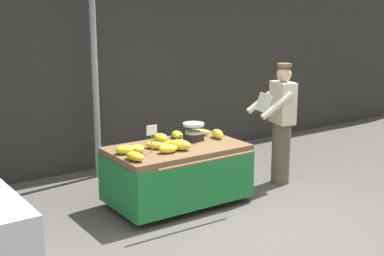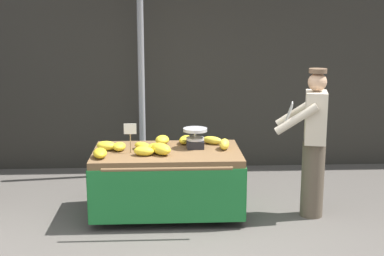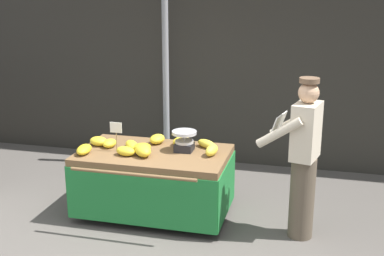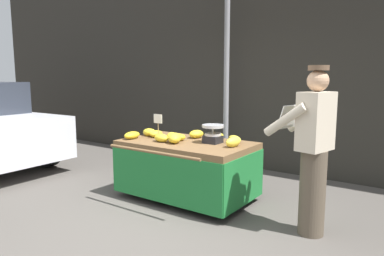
{
  "view_description": "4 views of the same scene",
  "coord_description": "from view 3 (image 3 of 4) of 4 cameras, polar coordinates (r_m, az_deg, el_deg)",
  "views": [
    {
      "loc": [
        -3.78,
        -4.36,
        2.52
      ],
      "look_at": [
        -0.08,
        1.06,
        0.98
      ],
      "focal_mm": 50.01,
      "sensor_mm": 36.0,
      "label": 1
    },
    {
      "loc": [
        -0.3,
        -4.84,
        2.31
      ],
      "look_at": [
        -0.0,
        1.06,
        1.04
      ],
      "focal_mm": 49.99,
      "sensor_mm": 36.0,
      "label": 2
    },
    {
      "loc": [
        1.48,
        -4.09,
        2.62
      ],
      "look_at": [
        0.14,
        1.17,
        1.06
      ],
      "focal_mm": 47.61,
      "sensor_mm": 36.0,
      "label": 3
    },
    {
      "loc": [
        2.39,
        -2.58,
        1.61
      ],
      "look_at": [
        -0.14,
        1.0,
        0.97
      ],
      "focal_mm": 33.29,
      "sensor_mm": 36.0,
      "label": 4
    }
  ],
  "objects": [
    {
      "name": "banana_bunch_2",
      "position": [
        5.89,
        1.62,
        -1.78
      ],
      "size": [
        0.29,
        0.25,
        0.09
      ],
      "primitive_type": "ellipsoid",
      "rotation": [
        0.0,
        0.0,
        0.96
      ],
      "color": "yellow",
      "rests_on": "banana_cart"
    },
    {
      "name": "street_pole",
      "position": [
        7.2,
        -2.99,
        7.86
      ],
      "size": [
        0.09,
        0.09,
        3.19
      ],
      "primitive_type": "cylinder",
      "color": "gray",
      "rests_on": "ground"
    },
    {
      "name": "weighing_scale",
      "position": [
        5.75,
        -0.87,
        -1.46
      ],
      "size": [
        0.28,
        0.28,
        0.23
      ],
      "color": "black",
      "rests_on": "banana_cart"
    },
    {
      "name": "banana_bunch_8",
      "position": [
        6.05,
        -3.92,
        -1.24
      ],
      "size": [
        0.19,
        0.25,
        0.11
      ],
      "primitive_type": "ellipsoid",
      "rotation": [
        0.0,
        0.0,
        3.03
      ],
      "color": "yellow",
      "rests_on": "banana_cart"
    },
    {
      "name": "back_wall",
      "position": [
        7.46,
        2.85,
        10.97
      ],
      "size": [
        16.0,
        0.24,
        3.92
      ],
      "primitive_type": "cube",
      "color": "#2D2B26",
      "rests_on": "ground"
    },
    {
      "name": "banana_cart",
      "position": [
        5.85,
        -4.29,
        -4.62
      ],
      "size": [
        1.71,
        1.21,
        0.77
      ],
      "color": "brown",
      "rests_on": "ground"
    },
    {
      "name": "banana_bunch_3",
      "position": [
        5.89,
        -6.76,
        -1.91
      ],
      "size": [
        0.27,
        0.31,
        0.09
      ],
      "primitive_type": "ellipsoid",
      "rotation": [
        0.0,
        0.0,
        0.61
      ],
      "color": "yellow",
      "rests_on": "banana_cart"
    },
    {
      "name": "banana_bunch_6",
      "position": [
        5.98,
        -9.22,
        -1.7
      ],
      "size": [
        0.16,
        0.21,
        0.1
      ],
      "primitive_type": "ellipsoid",
      "rotation": [
        0.0,
        0.0,
        3.08
      ],
      "color": "yellow",
      "rests_on": "banana_cart"
    },
    {
      "name": "banana_bunch_1",
      "position": [
        6.01,
        -1.26,
        -1.4
      ],
      "size": [
        0.22,
        0.3,
        0.09
      ],
      "primitive_type": "ellipsoid",
      "rotation": [
        0.0,
        0.0,
        2.82
      ],
      "color": "yellow",
      "rests_on": "banana_cart"
    },
    {
      "name": "banana_bunch_5",
      "position": [
        5.63,
        2.22,
        -2.51
      ],
      "size": [
        0.15,
        0.26,
        0.12
      ],
      "primitive_type": "ellipsoid",
      "rotation": [
        0.0,
        0.0,
        2.98
      ],
      "color": "yellow",
      "rests_on": "banana_cart"
    },
    {
      "name": "vendor_person",
      "position": [
        5.35,
        12.32,
        -3.35
      ],
      "size": [
        0.65,
        0.61,
        1.71
      ],
      "color": "brown",
      "rests_on": "ground"
    },
    {
      "name": "banana_bunch_4",
      "position": [
        5.67,
        -7.45,
        -2.58
      ],
      "size": [
        0.25,
        0.19,
        0.1
      ],
      "primitive_type": "ellipsoid",
      "rotation": [
        0.0,
        0.0,
        1.35
      ],
      "color": "yellow",
      "rests_on": "banana_cart"
    },
    {
      "name": "banana_bunch_9",
      "position": [
        5.63,
        -5.53,
        -2.5
      ],
      "size": [
        0.3,
        0.33,
        0.13
      ],
      "primitive_type": "ellipsoid",
      "rotation": [
        0.0,
        0.0,
        0.6
      ],
      "color": "yellow",
      "rests_on": "banana_cart"
    },
    {
      "name": "banana_bunch_0",
      "position": [
        6.06,
        -10.42,
        -1.46
      ],
      "size": [
        0.27,
        0.22,
        0.11
      ],
      "primitive_type": "ellipsoid",
      "rotation": [
        0.0,
        0.0,
        1.28
      ],
      "color": "yellow",
      "rests_on": "banana_cart"
    },
    {
      "name": "price_sign",
      "position": [
        5.77,
        -8.51,
        -0.26
      ],
      "size": [
        0.14,
        0.01,
        0.34
      ],
      "color": "#997A51",
      "rests_on": "banana_cart"
    },
    {
      "name": "banana_bunch_10",
      "position": [
        5.81,
        -12.0,
        -2.36
      ],
      "size": [
        0.18,
        0.3,
        0.1
      ],
      "primitive_type": "ellipsoid",
      "rotation": [
        0.0,
        0.0,
        0.12
      ],
      "color": "gold",
      "rests_on": "banana_cart"
    },
    {
      "name": "banana_bunch_7",
      "position": [
        5.79,
        -5.65,
        -2.16
      ],
      "size": [
        0.26,
        0.24,
        0.1
      ],
      "primitive_type": "ellipsoid",
      "rotation": [
        0.0,
        0.0,
        2.2
      ],
      "color": "gold",
      "rests_on": "banana_cart"
    }
  ]
}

